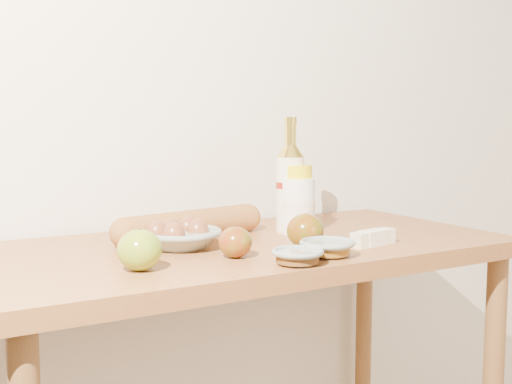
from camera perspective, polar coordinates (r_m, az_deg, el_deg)
back_wall at (r=1.77m, az=-5.88°, el=10.20°), size 3.50×0.02×2.60m
table at (r=1.52m, az=-0.57°, el=-9.04°), size 1.20×0.60×0.90m
bourbon_bottle at (r=1.61m, az=3.06°, el=0.56°), size 0.09×0.09×0.29m
cream_bottle at (r=1.61m, az=3.74°, el=-0.87°), size 0.11×0.11×0.17m
egg_bowl at (r=1.43m, az=-6.81°, el=-3.92°), size 0.23×0.23×0.06m
baguette at (r=1.53m, az=-5.83°, el=-2.91°), size 0.43×0.15×0.07m
apple_yellowgreen at (r=1.23m, az=-10.30°, el=-5.09°), size 0.10×0.10×0.08m
apple_redgreen_front at (r=1.32m, az=-1.86°, el=-4.48°), size 0.08×0.08×0.07m
apple_redgreen_right at (r=1.43m, az=4.39°, el=-3.44°), size 0.08×0.08×0.08m
sugar_bowl at (r=1.27m, az=3.71°, el=-5.73°), size 0.12×0.12×0.03m
syrup_bowl at (r=1.35m, az=6.35°, el=-4.94°), size 0.13×0.13×0.03m
butter_stick at (r=1.48m, az=10.36°, el=-4.04°), size 0.12×0.05×0.04m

